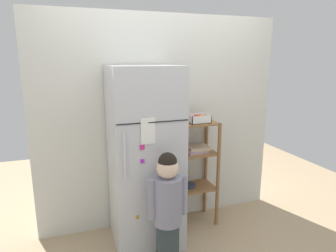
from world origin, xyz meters
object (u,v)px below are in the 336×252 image
object	(u,v)px
refrigerator	(145,158)
child_standing	(168,200)
fruit_bin	(199,119)
pantry_shelf_unit	(196,162)

from	to	relation	value
refrigerator	child_standing	xyz separation A→B (m)	(0.07, -0.46, -0.23)
fruit_bin	child_standing	bearing A→B (deg)	-132.49
child_standing	pantry_shelf_unit	world-z (taller)	pantry_shelf_unit
refrigerator	pantry_shelf_unit	bearing A→B (deg)	13.69
child_standing	pantry_shelf_unit	xyz separation A→B (m)	(0.52, 0.60, 0.06)
refrigerator	pantry_shelf_unit	xyz separation A→B (m)	(0.59, 0.14, -0.16)
child_standing	pantry_shelf_unit	distance (m)	0.80
refrigerator	pantry_shelf_unit	distance (m)	0.63
refrigerator	child_standing	size ratio (longest dim) A/B	1.65
child_standing	refrigerator	bearing A→B (deg)	98.48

